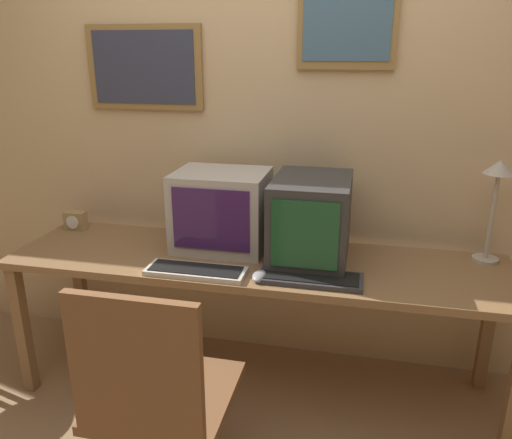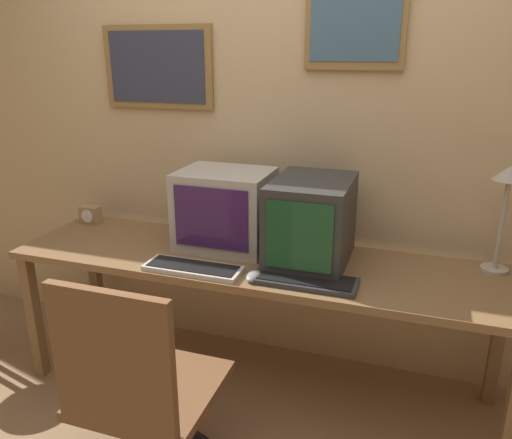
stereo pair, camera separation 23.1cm
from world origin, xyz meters
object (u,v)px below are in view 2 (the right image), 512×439
object	(u,v)px
keyboard_side	(305,280)
desk_clock	(90,215)
keyboard_main	(193,268)
office_chair	(144,407)
monitor_right	(311,221)
desk_lamp	(507,193)
monitor_left	(225,209)
mouse_near_keyboard	(254,276)

from	to	relation	value
keyboard_side	desk_clock	xyz separation A→B (m)	(-1.35, 0.38, 0.04)
keyboard_main	office_chair	xyz separation A→B (m)	(0.03, -0.52, -0.35)
monitor_right	office_chair	size ratio (longest dim) A/B	0.50
monitor_right	desk_lamp	size ratio (longest dim) A/B	0.99
desk_lamp	office_chair	bearing A→B (deg)	-142.93
monitor_left	keyboard_side	distance (m)	0.59
keyboard_main	keyboard_side	distance (m)	0.51
monitor_left	desk_lamp	size ratio (longest dim) A/B	0.93
monitor_left	keyboard_side	bearing A→B (deg)	-31.83
monitor_left	desk_clock	world-z (taller)	monitor_left
desk_lamp	office_chair	distance (m)	1.73
keyboard_side	desk_clock	size ratio (longest dim) A/B	3.87
office_chair	mouse_near_keyboard	bearing A→B (deg)	63.11
monitor_right	keyboard_main	xyz separation A→B (m)	(-0.47, -0.28, -0.18)
monitor_right	office_chair	xyz separation A→B (m)	(-0.45, -0.80, -0.53)
monitor_left	desk_clock	distance (m)	0.88
keyboard_side	mouse_near_keyboard	bearing A→B (deg)	-170.15
desk_lamp	office_chair	size ratio (longest dim) A/B	0.50
desk_clock	desk_lamp	size ratio (longest dim) A/B	0.24
monitor_right	keyboard_main	world-z (taller)	monitor_right
keyboard_side	mouse_near_keyboard	distance (m)	0.22
keyboard_main	office_chair	distance (m)	0.63
desk_clock	desk_lamp	world-z (taller)	desk_lamp
monitor_left	desk_clock	xyz separation A→B (m)	(-0.87, 0.08, -0.14)
desk_clock	office_chair	bearing A→B (deg)	-47.05
keyboard_side	desk_lamp	distance (m)	0.94
desk_clock	desk_lamp	bearing A→B (deg)	0.54
monitor_right	keyboard_main	distance (m)	0.58
keyboard_side	mouse_near_keyboard	size ratio (longest dim) A/B	4.16
keyboard_main	office_chair	bearing A→B (deg)	-87.09
keyboard_main	office_chair	size ratio (longest dim) A/B	0.47
mouse_near_keyboard	desk_lamp	distance (m)	1.14
keyboard_side	desk_lamp	bearing A→B (deg)	26.88
keyboard_side	keyboard_main	bearing A→B (deg)	-175.92
office_chair	desk_lamp	bearing A→B (deg)	37.07
mouse_near_keyboard	monitor_left	bearing A→B (deg)	128.18
keyboard_main	desk_lamp	xyz separation A→B (m)	(1.29, 0.43, 0.35)
mouse_near_keyboard	keyboard_main	bearing A→B (deg)	179.71
desk_lamp	monitor_left	bearing A→B (deg)	-175.60
monitor_left	keyboard_side	world-z (taller)	monitor_left
monitor_right	mouse_near_keyboard	size ratio (longest dim) A/B	4.43
monitor_right	desk_clock	size ratio (longest dim) A/B	4.12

